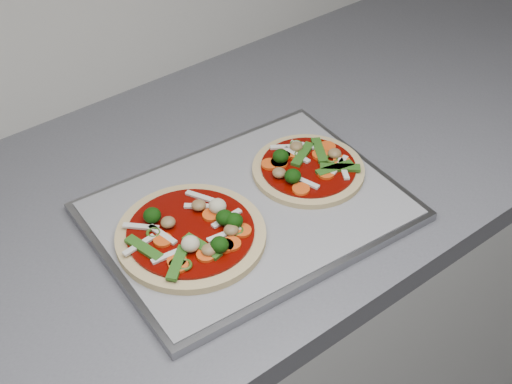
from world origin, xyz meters
TOP-DOWN VIEW (x-y plane):
  - base_cabinet at (0.00, 1.30)m, footprint 3.60×0.60m
  - countertop at (0.00, 1.30)m, footprint 3.60×0.60m
  - baking_tray at (-0.44, 1.22)m, footprint 0.44×0.33m
  - parchment at (-0.44, 1.22)m, footprint 0.42×0.32m
  - pizza_left at (-0.54, 1.21)m, footprint 0.22×0.22m
  - pizza_right at (-0.33, 1.23)m, footprint 0.21×0.21m

SIDE VIEW (x-z plane):
  - base_cabinet at x=0.00m, z-range 0.00..0.86m
  - countertop at x=0.00m, z-range 0.86..0.90m
  - baking_tray at x=-0.44m, z-range 0.90..0.91m
  - parchment at x=-0.44m, z-range 0.91..0.92m
  - pizza_right at x=-0.33m, z-range 0.91..0.94m
  - pizza_left at x=-0.54m, z-range 0.91..0.94m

